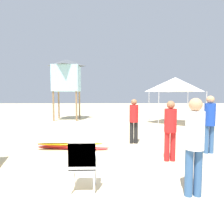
# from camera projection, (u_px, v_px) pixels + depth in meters

# --- Properties ---
(ground) EXTENTS (80.00, 80.00, 0.00)m
(ground) POSITION_uv_depth(u_px,v_px,m) (65.00, 174.00, 4.70)
(ground) COLOR beige
(stacked_plastic_chairs) EXTENTS (0.48, 0.48, 1.02)m
(stacked_plastic_chairs) POSITION_uv_depth(u_px,v_px,m) (83.00, 159.00, 3.79)
(stacked_plastic_chairs) COLOR silver
(stacked_plastic_chairs) RESTS_ON ground
(surfboard_pile) EXTENTS (2.43, 0.74, 0.32)m
(surfboard_pile) POSITION_uv_depth(u_px,v_px,m) (70.00, 145.00, 6.76)
(surfboard_pile) COLOR red
(surfboard_pile) RESTS_ON ground
(lifeguard_near_left) EXTENTS (0.32, 0.32, 1.62)m
(lifeguard_near_left) POSITION_uv_depth(u_px,v_px,m) (170.00, 127.00, 5.52)
(lifeguard_near_left) COLOR red
(lifeguard_near_left) RESTS_ON ground
(lifeguard_near_center) EXTENTS (0.32, 0.32, 1.72)m
(lifeguard_near_center) POSITION_uv_depth(u_px,v_px,m) (194.00, 140.00, 3.58)
(lifeguard_near_center) COLOR #33598C
(lifeguard_near_center) RESTS_ON ground
(lifeguard_near_right) EXTENTS (0.32, 0.32, 1.75)m
(lifeguard_near_right) POSITION_uv_depth(u_px,v_px,m) (210.00, 120.00, 6.26)
(lifeguard_near_right) COLOR #33598C
(lifeguard_near_right) RESTS_ON ground
(lifeguard_far_right) EXTENTS (0.32, 0.32, 1.63)m
(lifeguard_far_right) POSITION_uv_depth(u_px,v_px,m) (134.00, 118.00, 7.57)
(lifeguard_far_right) COLOR black
(lifeguard_far_right) RESTS_ON ground
(popup_canopy) EXTENTS (2.71, 2.71, 2.85)m
(popup_canopy) POSITION_uv_depth(u_px,v_px,m) (175.00, 85.00, 12.69)
(popup_canopy) COLOR #B2B2B7
(popup_canopy) RESTS_ON ground
(lifeguard_tower) EXTENTS (1.98, 1.98, 4.29)m
(lifeguard_tower) POSITION_uv_depth(u_px,v_px,m) (67.00, 75.00, 14.76)
(lifeguard_tower) COLOR olive
(lifeguard_tower) RESTS_ON ground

